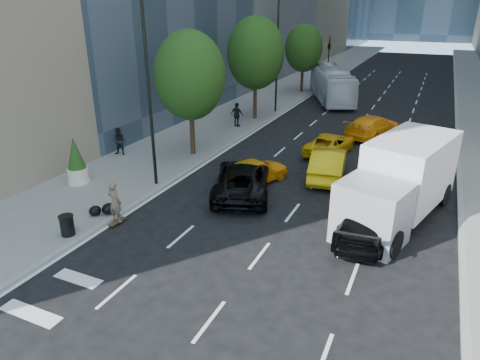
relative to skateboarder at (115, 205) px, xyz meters
The scene contains 22 objects.
ground 5.68m from the skateboarder, ahead, with size 160.00×160.00×0.00m, color black.
sidewalk_left 30.41m from the skateboarder, 96.42° to the left, with size 6.00×120.00×0.15m, color slate.
lamp_near 6.50m from the skateboarder, 99.73° to the left, with size 2.13×0.22×10.00m.
lamp_far 22.76m from the skateboarder, 91.86° to the left, with size 2.13×0.22×10.00m.
tree_near 10.19m from the skateboarder, 99.85° to the left, with size 4.20×4.20×7.46m.
tree_mid 19.77m from the skateboarder, 94.76° to the left, with size 4.50×4.50×7.99m.
tree_far 32.46m from the skateboarder, 92.84° to the left, with size 3.90×3.90×6.92m.
traffic_signal 40.36m from the skateboarder, 91.14° to the left, with size 2.48×0.53×5.20m.
skateboarder is the anchor object (origin of this frame).
black_sedan_lincoln 6.34m from the skateboarder, 55.36° to the left, with size 2.64×5.72×1.59m, color black.
black_sedan_mercedes 10.32m from the skateboarder, 18.17° to the left, with size 1.94×4.77×1.38m, color black.
taxi_a 7.62m from the skateboarder, 61.79° to the left, with size 1.63×4.04×1.38m, color #FFA00D.
taxi_b 11.55m from the skateboarder, 52.89° to the left, with size 1.72×4.93×1.63m, color gold.
taxi_c 14.55m from the skateboarder, 65.22° to the left, with size 2.18×4.72×1.31m, color #DFA70B.
taxi_d 19.92m from the skateboarder, 66.34° to the left, with size 2.16×5.31×1.54m, color #FF990D.
city_bus 29.78m from the skateboarder, 85.80° to the left, with size 2.67×11.42×3.18m, color white.
box_truck 12.33m from the skateboarder, 27.36° to the left, with size 4.55×7.78×3.51m.
pedestrian_a 9.07m from the skateboarder, 128.13° to the left, with size 0.84×0.65×1.72m, color black.
pedestrian_b 16.33m from the skateboarder, 96.43° to the left, with size 1.08×0.45×1.84m, color black.
trash_can 2.09m from the skateboarder, 119.11° to the right, with size 0.55×0.55×0.82m, color black.
planter_shrub 5.33m from the skateboarder, 150.80° to the left, with size 1.03×1.03×2.47m.
garbage_bags 1.12m from the skateboarder, 165.44° to the left, with size 1.01×0.97×0.50m.
Camera 1 is at (6.13, -12.97, 8.85)m, focal length 32.00 mm.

